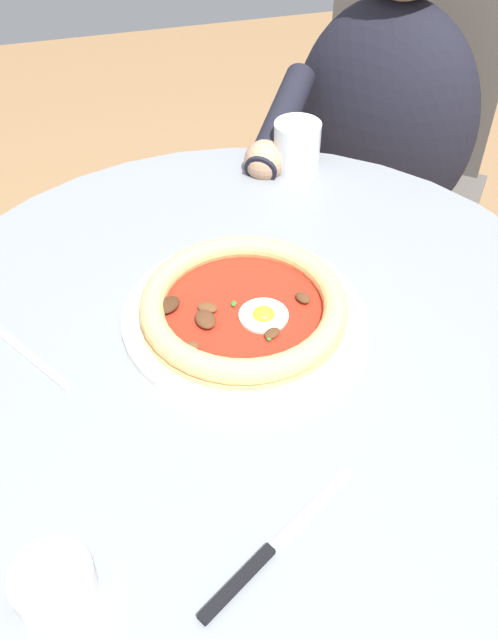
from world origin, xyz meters
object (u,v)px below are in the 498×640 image
object	(u,v)px
dining_table	(249,415)
water_glass	(297,149)
pizza_on_plate	(242,308)
cafe_chair_diner	(390,159)
steak_knife	(258,562)
fork_utensil	(24,351)
ramekin_capers	(53,583)
diner_person	(369,210)

from	to	relation	value
dining_table	water_glass	distance (m)	0.46
pizza_on_plate	cafe_chair_diner	bearing A→B (deg)	-39.98
pizza_on_plate	steak_knife	world-z (taller)	pizza_on_plate
dining_table	water_glass	xyz separation A→B (m)	(0.36, -0.18, 0.21)
fork_utensil	ramekin_capers	bearing A→B (deg)	-176.65
water_glass	diner_person	xyz separation A→B (m)	(0.16, -0.24, -0.27)
pizza_on_plate	water_glass	xyz separation A→B (m)	(0.34, -0.19, 0.02)
diner_person	water_glass	bearing A→B (deg)	124.85
dining_table	steak_knife	world-z (taller)	steak_knife
water_glass	ramekin_capers	world-z (taller)	water_glass
pizza_on_plate	diner_person	bearing A→B (deg)	-40.10
ramekin_capers	diner_person	distance (m)	1.09
ramekin_capers	fork_utensil	distance (m)	0.32
dining_table	ramekin_capers	bearing A→B (deg)	137.26
pizza_on_plate	water_glass	bearing A→B (deg)	-28.88
ramekin_capers	steak_knife	bearing A→B (deg)	-96.92
dining_table	steak_knife	bearing A→B (deg)	166.16
diner_person	fork_utensil	bearing A→B (deg)	124.84
dining_table	steak_knife	xyz separation A→B (m)	(-0.31, 0.08, 0.18)
cafe_chair_diner	diner_person	bearing A→B (deg)	140.53
water_glass	steak_knife	distance (m)	0.72
pizza_on_plate	steak_knife	distance (m)	0.34
steak_knife	fork_utensil	xyz separation A→B (m)	(0.34, 0.21, -0.00)
pizza_on_plate	ramekin_capers	size ratio (longest dim) A/B	4.17
water_glass	fork_utensil	distance (m)	0.57
steak_knife	diner_person	size ratio (longest dim) A/B	0.17
dining_table	pizza_on_plate	xyz separation A→B (m)	(0.02, 0.00, 0.19)
diner_person	cafe_chair_diner	distance (m)	0.16
water_glass	steak_knife	world-z (taller)	water_glass
dining_table	cafe_chair_diner	world-z (taller)	cafe_chair_diner
water_glass	fork_utensil	world-z (taller)	water_glass
dining_table	cafe_chair_diner	distance (m)	0.82
dining_table	cafe_chair_diner	xyz separation A→B (m)	(0.64, -0.51, -0.02)
diner_person	cafe_chair_diner	world-z (taller)	diner_person
pizza_on_plate	water_glass	distance (m)	0.39
fork_utensil	diner_person	size ratio (longest dim) A/B	0.14
pizza_on_plate	cafe_chair_diner	size ratio (longest dim) A/B	0.36
fork_utensil	dining_table	bearing A→B (deg)	-97.76
fork_utensil	diner_person	xyz separation A→B (m)	(0.49, -0.70, -0.24)
dining_table	ramekin_capers	xyz separation A→B (m)	(-0.28, 0.26, 0.19)
pizza_on_plate	diner_person	distance (m)	0.71
dining_table	ramekin_capers	world-z (taller)	ramekin_capers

